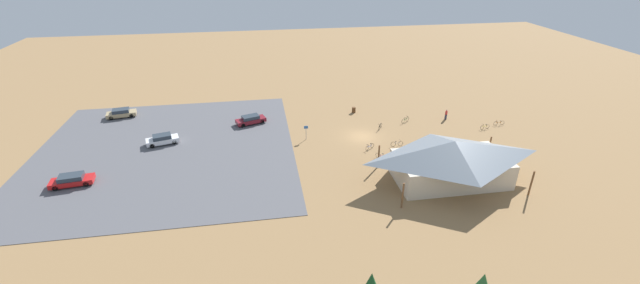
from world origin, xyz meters
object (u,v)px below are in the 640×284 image
at_px(bike_pavilion, 452,159).
at_px(car_red_inner_stall, 72,180).
at_px(bicycle_purple_edge_north, 381,156).
at_px(car_maroon_back_corner, 251,120).
at_px(bicycle_blue_edge_south, 370,147).
at_px(bicycle_yellow_trailside, 485,127).
at_px(car_white_end_stall, 162,139).
at_px(bicycle_silver_by_bin, 397,144).
at_px(visitor_near_lot, 446,114).
at_px(lot_sign, 306,130).
at_px(bicycle_green_near_porch, 405,120).
at_px(bicycle_orange_back_row, 499,123).
at_px(bicycle_black_yard_right, 380,127).
at_px(trash_bin, 354,110).
at_px(car_tan_far_end, 121,113).

height_order(bike_pavilion, car_red_inner_stall, bike_pavilion).
xyz_separation_m(bicycle_purple_edge_north, car_maroon_back_corner, (16.61, -14.07, 0.31)).
height_order(bicycle_blue_edge_south, car_maroon_back_corner, car_maroon_back_corner).
xyz_separation_m(bike_pavilion, bicycle_yellow_trailside, (-11.75, -12.71, -2.54)).
distance_m(bicycle_blue_edge_south, car_white_end_stall, 28.72).
height_order(bike_pavilion, bicycle_blue_edge_south, bike_pavilion).
bearing_deg(bicycle_silver_by_bin, visitor_near_lot, -144.28).
xyz_separation_m(lot_sign, bicycle_green_near_porch, (-16.08, -3.53, -1.01)).
distance_m(bicycle_orange_back_row, bicycle_yellow_trailside, 3.05).
distance_m(bicycle_silver_by_bin, bicycle_black_yard_right, 5.89).
distance_m(bicycle_silver_by_bin, car_red_inner_stall, 40.48).
distance_m(bicycle_purple_edge_north, car_maroon_back_corner, 21.77).
height_order(bicycle_blue_edge_south, car_red_inner_stall, car_red_inner_stall).
bearing_deg(bicycle_silver_by_bin, trash_bin, -76.78).
bearing_deg(bicycle_purple_edge_north, bicycle_black_yard_right, -105.91).
distance_m(bicycle_blue_edge_south, visitor_near_lot, 16.64).
height_order(trash_bin, bicycle_green_near_porch, bicycle_green_near_porch).
bearing_deg(bicycle_yellow_trailside, bicycle_silver_by_bin, 12.48).
height_order(trash_bin, bicycle_yellow_trailside, trash_bin).
height_order(bicycle_purple_edge_north, car_tan_far_end, car_tan_far_end).
height_order(car_white_end_stall, car_red_inner_stall, car_white_end_stall).
bearing_deg(bicycle_orange_back_row, bicycle_green_near_porch, -13.61).
height_order(car_red_inner_stall, visitor_near_lot, visitor_near_lot).
bearing_deg(bicycle_silver_by_bin, bicycle_orange_back_row, -166.46).
relative_size(trash_bin, bicycle_blue_edge_south, 0.63).
distance_m(bicycle_black_yard_right, bicycle_blue_edge_south, 6.89).
distance_m(bike_pavilion, bicycle_yellow_trailside, 17.49).
bearing_deg(bike_pavilion, bicycle_purple_edge_north, -44.36).
height_order(bicycle_silver_by_bin, visitor_near_lot, visitor_near_lot).
xyz_separation_m(bicycle_black_yard_right, car_red_inner_stall, (39.72, 9.29, 0.31)).
bearing_deg(car_red_inner_stall, visitor_near_lot, -167.68).
bearing_deg(bicycle_purple_edge_north, car_red_inner_stall, 0.42).
height_order(bicycle_green_near_porch, car_tan_far_end, car_tan_far_end).
bearing_deg(bicycle_yellow_trailside, visitor_near_lot, -46.28).
height_order(lot_sign, bicycle_yellow_trailside, lot_sign).
bearing_deg(bicycle_orange_back_row, bicycle_blue_edge_south, 11.67).
distance_m(car_white_end_stall, car_red_inner_stall, 12.53).
xyz_separation_m(bicycle_purple_edge_north, car_red_inner_stall, (37.15, 0.27, 0.31)).
height_order(bicycle_yellow_trailside, bicycle_black_yard_right, bicycle_black_yard_right).
xyz_separation_m(bicycle_black_yard_right, car_tan_far_end, (39.63, -11.04, 0.32)).
relative_size(car_red_inner_stall, visitor_near_lot, 2.88).
xyz_separation_m(car_white_end_stall, visitor_near_lot, (-42.70, -1.83, 0.14)).
relative_size(bicycle_yellow_trailside, car_white_end_stall, 0.35).
distance_m(bicycle_orange_back_row, bicycle_silver_by_bin, 18.35).
xyz_separation_m(car_tan_far_end, car_maroon_back_corner, (-20.45, 5.98, -0.02)).
bearing_deg(visitor_near_lot, bicycle_black_yard_right, 9.32).
bearing_deg(car_white_end_stall, bicycle_black_yard_right, 179.94).
height_order(bicycle_green_near_porch, car_red_inner_stall, car_red_inner_stall).
bearing_deg(bicycle_blue_edge_south, car_white_end_stall, -12.24).
bearing_deg(car_white_end_stall, bike_pavilion, 156.50).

